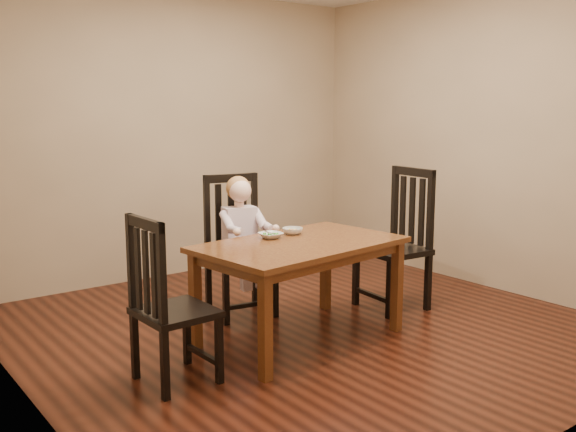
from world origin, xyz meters
TOP-DOWN VIEW (x-y plane):
  - room at (0.00, 0.00)m, footprint 4.01×4.01m
  - dining_table at (-0.20, -0.16)m, footprint 1.49×0.99m
  - chair_child at (-0.21, 0.62)m, footprint 0.55×0.53m
  - chair_left at (-1.27, -0.26)m, footprint 0.43×0.45m
  - chair_right at (0.90, -0.05)m, footprint 0.51×0.53m
  - toddler at (-0.22, 0.56)m, footprint 0.40×0.47m
  - bowl_peas at (-0.29, 0.06)m, footprint 0.17×0.17m
  - bowl_veg at (-0.08, 0.08)m, footprint 0.18×0.18m
  - fork at (-0.33, 0.04)m, footprint 0.09×0.09m

SIDE VIEW (x-z plane):
  - chair_left at x=-1.27m, z-range -0.02..0.99m
  - chair_child at x=-0.21m, z-range -0.02..1.07m
  - chair_right at x=0.90m, z-range -0.02..1.11m
  - dining_table at x=-0.20m, z-range 0.27..0.97m
  - toddler at x=-0.22m, z-range 0.39..0.95m
  - bowl_peas at x=-0.29m, z-range 0.70..0.74m
  - bowl_veg at x=-0.08m, z-range 0.70..0.75m
  - fork at x=-0.33m, z-range 0.72..0.77m
  - room at x=0.00m, z-range 0.00..2.71m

